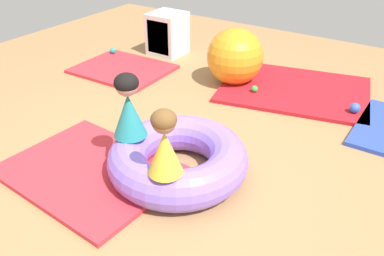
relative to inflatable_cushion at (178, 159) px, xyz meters
name	(u,v)px	position (x,y,z in m)	size (l,w,h in m)	color
ground_plane	(177,167)	(-0.07, 0.08, -0.15)	(8.00, 8.00, 0.00)	#9E7549
gym_mat_far_right	(123,69)	(-1.83, 1.39, -0.13)	(1.12, 0.90, 0.04)	red
gym_mat_near_left	(90,171)	(-0.60, -0.38, -0.13)	(1.33, 1.02, 0.04)	red
gym_mat_far_left	(294,90)	(0.19, 2.00, -0.13)	(1.60, 1.21, 0.04)	#B21923
inflatable_cushion	(178,159)	(0.00, 0.00, 0.00)	(1.10, 1.10, 0.31)	#8466E0
child_in_teal	(128,106)	(-0.37, -0.11, 0.41)	(0.37, 0.37, 0.52)	teal
child_in_yellow	(165,143)	(0.15, -0.36, 0.39)	(0.33, 0.33, 0.48)	yellow
play_ball_blue	(355,108)	(0.91, 1.77, -0.06)	(0.10, 0.10, 0.10)	blue
play_ball_teal	(113,51)	(-2.28, 1.71, -0.07)	(0.08, 0.08, 0.08)	teal
play_ball_green	(254,89)	(-0.14, 1.66, -0.08)	(0.07, 0.07, 0.07)	green
exercise_ball_large	(235,56)	(-0.49, 1.83, 0.17)	(0.65, 0.65, 0.65)	orange
storage_cube	(166,34)	(-1.73, 2.19, 0.13)	(0.44, 0.44, 0.56)	silver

